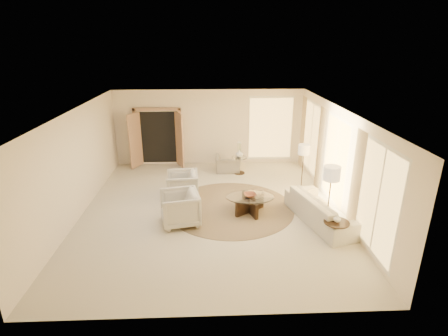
{
  "coord_description": "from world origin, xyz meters",
  "views": [
    {
      "loc": [
        0.02,
        -8.77,
        4.48
      ],
      "look_at": [
        0.4,
        0.4,
        1.1
      ],
      "focal_mm": 28.0,
      "sensor_mm": 36.0,
      "label": 1
    }
  ],
  "objects_px": {
    "end_vase": "(337,218)",
    "end_table": "(336,228)",
    "floor_lamp_far": "(331,176)",
    "floor_lamp_near": "(304,152)",
    "armchair_left": "(182,184)",
    "accent_chair": "(228,161)",
    "armchair_right": "(180,206)",
    "bowl": "(250,195)",
    "sofa": "(322,209)",
    "side_table": "(239,164)",
    "coffee_table": "(250,202)",
    "side_vase": "(239,154)"
  },
  "relations": [
    {
      "from": "end_table",
      "to": "side_vase",
      "type": "relative_size",
      "value": 2.14
    },
    {
      "from": "bowl",
      "to": "side_vase",
      "type": "xyz_separation_m",
      "value": [
        -0.04,
        3.02,
        0.21
      ]
    },
    {
      "from": "side_vase",
      "to": "floor_lamp_near",
      "type": "bearing_deg",
      "value": -38.61
    },
    {
      "from": "coffee_table",
      "to": "side_vase",
      "type": "bearing_deg",
      "value": 90.84
    },
    {
      "from": "armchair_right",
      "to": "coffee_table",
      "type": "xyz_separation_m",
      "value": [
        1.86,
        0.53,
        -0.18
      ]
    },
    {
      "from": "armchair_left",
      "to": "side_vase",
      "type": "bearing_deg",
      "value": 133.59
    },
    {
      "from": "coffee_table",
      "to": "end_table",
      "type": "height_order",
      "value": "end_table"
    },
    {
      "from": "end_vase",
      "to": "coffee_table",
      "type": "bearing_deg",
      "value": 138.38
    },
    {
      "from": "armchair_left",
      "to": "end_vase",
      "type": "distance_m",
      "value": 4.55
    },
    {
      "from": "end_table",
      "to": "side_table",
      "type": "xyz_separation_m",
      "value": [
        -1.86,
        4.63,
        -0.01
      ]
    },
    {
      "from": "armchair_right",
      "to": "end_table",
      "type": "xyz_separation_m",
      "value": [
        3.68,
        -1.08,
        -0.1
      ]
    },
    {
      "from": "armchair_left",
      "to": "end_vase",
      "type": "relative_size",
      "value": 5.05
    },
    {
      "from": "side_table",
      "to": "bowl",
      "type": "xyz_separation_m",
      "value": [
        0.04,
        -3.02,
        0.16
      ]
    },
    {
      "from": "bowl",
      "to": "floor_lamp_near",
      "type": "bearing_deg",
      "value": 40.18
    },
    {
      "from": "side_table",
      "to": "bowl",
      "type": "height_order",
      "value": "side_table"
    },
    {
      "from": "sofa",
      "to": "floor_lamp_far",
      "type": "xyz_separation_m",
      "value": [
        0.0,
        -0.39,
        1.07
      ]
    },
    {
      "from": "accent_chair",
      "to": "coffee_table",
      "type": "xyz_separation_m",
      "value": [
        0.43,
        -3.21,
        -0.09
      ]
    },
    {
      "from": "accent_chair",
      "to": "bowl",
      "type": "height_order",
      "value": "accent_chair"
    },
    {
      "from": "armchair_left",
      "to": "armchair_right",
      "type": "xyz_separation_m",
      "value": [
        0.05,
        -1.52,
        0.02
      ]
    },
    {
      "from": "armchair_left",
      "to": "armchair_right",
      "type": "relative_size",
      "value": 0.96
    },
    {
      "from": "floor_lamp_near",
      "to": "end_vase",
      "type": "height_order",
      "value": "floor_lamp_near"
    },
    {
      "from": "accent_chair",
      "to": "end_table",
      "type": "bearing_deg",
      "value": 116.87
    },
    {
      "from": "sofa",
      "to": "accent_chair",
      "type": "distance_m",
      "value": 4.41
    },
    {
      "from": "sofa",
      "to": "floor_lamp_far",
      "type": "relative_size",
      "value": 1.44
    },
    {
      "from": "floor_lamp_near",
      "to": "floor_lamp_far",
      "type": "relative_size",
      "value": 0.88
    },
    {
      "from": "coffee_table",
      "to": "side_vase",
      "type": "height_order",
      "value": "side_vase"
    },
    {
      "from": "armchair_left",
      "to": "end_table",
      "type": "height_order",
      "value": "armchair_left"
    },
    {
      "from": "accent_chair",
      "to": "side_table",
      "type": "height_order",
      "value": "accent_chair"
    },
    {
      "from": "end_table",
      "to": "end_vase",
      "type": "relative_size",
      "value": 3.22
    },
    {
      "from": "armchair_right",
      "to": "accent_chair",
      "type": "bearing_deg",
      "value": 147.48
    },
    {
      "from": "floor_lamp_far",
      "to": "end_vase",
      "type": "distance_m",
      "value": 1.01
    },
    {
      "from": "accent_chair",
      "to": "armchair_right",
      "type": "bearing_deg",
      "value": 70.96
    },
    {
      "from": "floor_lamp_far",
      "to": "coffee_table",
      "type": "bearing_deg",
      "value": 151.81
    },
    {
      "from": "accent_chair",
      "to": "floor_lamp_far",
      "type": "bearing_deg",
      "value": 120.13
    },
    {
      "from": "end_vase",
      "to": "end_table",
      "type": "bearing_deg",
      "value": 0.0
    },
    {
      "from": "floor_lamp_near",
      "to": "bowl",
      "type": "bearing_deg",
      "value": -139.82
    },
    {
      "from": "armchair_right",
      "to": "coffee_table",
      "type": "height_order",
      "value": "armchair_right"
    },
    {
      "from": "accent_chair",
      "to": "floor_lamp_near",
      "type": "height_order",
      "value": "floor_lamp_near"
    },
    {
      "from": "side_table",
      "to": "bowl",
      "type": "bearing_deg",
      "value": -89.16
    },
    {
      "from": "floor_lamp_near",
      "to": "side_vase",
      "type": "xyz_separation_m",
      "value": [
        -1.86,
        1.48,
        -0.52
      ]
    },
    {
      "from": "armchair_left",
      "to": "coffee_table",
      "type": "bearing_deg",
      "value": 58.78
    },
    {
      "from": "armchair_right",
      "to": "end_table",
      "type": "relative_size",
      "value": 1.64
    },
    {
      "from": "armchair_right",
      "to": "side_table",
      "type": "distance_m",
      "value": 3.99
    },
    {
      "from": "floor_lamp_near",
      "to": "accent_chair",
      "type": "bearing_deg",
      "value": 143.31
    },
    {
      "from": "sofa",
      "to": "end_vase",
      "type": "xyz_separation_m",
      "value": [
        0.0,
        -1.03,
        0.29
      ]
    },
    {
      "from": "armchair_left",
      "to": "armchair_right",
      "type": "bearing_deg",
      "value": -2.03
    },
    {
      "from": "end_vase",
      "to": "side_vase",
      "type": "height_order",
      "value": "side_vase"
    },
    {
      "from": "end_table",
      "to": "floor_lamp_near",
      "type": "distance_m",
      "value": 3.26
    },
    {
      "from": "floor_lamp_far",
      "to": "end_table",
      "type": "bearing_deg",
      "value": -90.0
    },
    {
      "from": "sofa",
      "to": "floor_lamp_near",
      "type": "distance_m",
      "value": 2.3
    }
  ]
}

